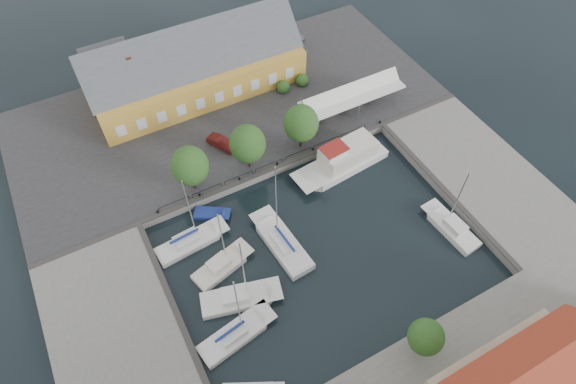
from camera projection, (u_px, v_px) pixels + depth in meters
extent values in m
plane|color=black|center=(314.00, 238.00, 52.71)|extent=(140.00, 140.00, 0.00)
cube|color=#2D2D30|center=(228.00, 109.00, 64.74)|extent=(56.00, 26.00, 1.00)
cube|color=slate|center=(121.00, 346.00, 44.82)|extent=(12.00, 24.00, 1.00)
cube|color=slate|center=(481.00, 175.00, 57.66)|extent=(12.00, 24.00, 1.00)
cube|color=#383533|center=(271.00, 169.00, 57.44)|extent=(56.00, 0.60, 0.12)
cube|color=#383533|center=(178.00, 317.00, 46.04)|extent=(0.60, 24.00, 0.12)
cube|color=#383533|center=(445.00, 190.00, 55.55)|extent=(0.60, 24.00, 0.12)
cylinder|color=black|center=(158.00, 212.00, 53.41)|extent=(0.24, 0.24, 0.40)
cylinder|color=black|center=(200.00, 195.00, 54.87)|extent=(0.24, 0.24, 0.40)
cylinder|color=black|center=(239.00, 179.00, 56.32)|extent=(0.24, 0.24, 0.40)
cylinder|color=black|center=(277.00, 164.00, 57.78)|extent=(0.24, 0.24, 0.40)
cylinder|color=black|center=(313.00, 149.00, 59.24)|extent=(0.24, 0.24, 0.40)
cylinder|color=black|center=(347.00, 136.00, 60.70)|extent=(0.24, 0.24, 0.40)
cylinder|color=black|center=(380.00, 122.00, 62.16)|extent=(0.24, 0.24, 0.40)
cube|color=gold|center=(197.00, 76.00, 64.69)|extent=(28.00, 10.00, 4.50)
cube|color=#474C51|center=(193.00, 54.00, 61.92)|extent=(28.56, 7.60, 7.60)
cube|color=gold|center=(113.00, 77.00, 65.40)|extent=(6.00, 6.00, 3.50)
cube|color=brown|center=(129.00, 61.00, 58.13)|extent=(0.60, 0.60, 1.20)
cube|color=white|center=(352.00, 95.00, 61.71)|extent=(14.00, 4.00, 0.25)
cylinder|color=silver|center=(319.00, 127.00, 60.05)|extent=(0.10, 0.10, 2.70)
cylinder|color=silver|center=(305.00, 109.00, 62.00)|extent=(0.10, 0.10, 2.70)
cylinder|color=silver|center=(359.00, 111.00, 61.80)|extent=(0.10, 0.10, 2.70)
cylinder|color=silver|center=(344.00, 95.00, 63.75)|extent=(0.10, 0.10, 2.70)
cylinder|color=silver|center=(397.00, 96.00, 63.55)|extent=(0.10, 0.10, 2.70)
cylinder|color=silver|center=(381.00, 81.00, 65.50)|extent=(0.10, 0.10, 2.70)
cylinder|color=black|center=(194.00, 182.00, 54.95)|extent=(0.30, 0.30, 2.10)
ellipsoid|color=#234819|center=(190.00, 166.00, 52.71)|extent=(4.20, 4.20, 4.83)
cylinder|color=black|center=(249.00, 160.00, 56.99)|extent=(0.30, 0.30, 2.10)
ellipsoid|color=#234819|center=(248.00, 144.00, 54.75)|extent=(4.20, 4.20, 4.83)
cylinder|color=black|center=(301.00, 140.00, 59.03)|extent=(0.30, 0.30, 2.10)
ellipsoid|color=#234819|center=(301.00, 123.00, 56.80)|extent=(4.20, 4.20, 4.83)
imported|color=#999DA0|center=(293.00, 41.00, 72.18)|extent=(4.55, 3.24, 1.44)
imported|color=#571414|center=(222.00, 143.00, 59.28)|extent=(3.10, 4.18, 1.32)
cube|color=white|center=(285.00, 248.00, 51.75)|extent=(3.37, 7.67, 1.50)
cube|color=white|center=(280.00, 238.00, 51.61)|extent=(3.37, 9.15, 0.08)
cube|color=white|center=(284.00, 241.00, 50.86)|extent=(2.13, 3.13, 0.90)
cylinder|color=silver|center=(276.00, 204.00, 47.51)|extent=(0.12, 0.12, 11.21)
cube|color=navy|center=(285.00, 238.00, 50.17)|extent=(0.51, 3.74, 0.22)
cube|color=white|center=(346.00, 164.00, 59.28)|extent=(10.39, 4.71, 1.80)
cube|color=white|center=(339.00, 163.00, 58.11)|extent=(12.39, 4.75, 0.08)
cube|color=silver|center=(348.00, 153.00, 57.70)|extent=(7.20, 3.85, 2.20)
cube|color=white|center=(334.00, 152.00, 55.82)|extent=(2.96, 2.33, 1.20)
cube|color=maroon|center=(334.00, 149.00, 55.31)|extent=(3.22, 2.47, 0.10)
cube|color=white|center=(453.00, 232.00, 53.15)|extent=(2.82, 6.12, 1.30)
cube|color=white|center=(450.00, 224.00, 52.99)|extent=(2.82, 7.31, 0.08)
cube|color=white|center=(455.00, 225.00, 52.32)|extent=(1.79, 2.50, 0.90)
cylinder|color=silver|center=(458.00, 199.00, 49.96)|extent=(0.12, 0.12, 8.33)
cube|color=white|center=(187.00, 246.00, 52.08)|extent=(6.80, 2.95, 1.30)
cube|color=white|center=(193.00, 239.00, 51.81)|extent=(8.11, 2.97, 0.08)
cube|color=white|center=(187.00, 239.00, 51.23)|extent=(2.78, 1.85, 0.90)
cylinder|color=silver|center=(190.00, 211.00, 48.20)|extent=(0.12, 0.12, 9.65)
cube|color=navy|center=(184.00, 236.00, 50.58)|extent=(3.31, 0.51, 0.22)
cube|color=silver|center=(219.00, 270.00, 50.27)|extent=(5.97, 3.78, 1.30)
cube|color=silver|center=(224.00, 263.00, 50.02)|extent=(7.02, 3.98, 0.08)
cube|color=silver|center=(219.00, 264.00, 49.42)|extent=(2.57, 2.16, 0.90)
cylinder|color=silver|center=(222.00, 239.00, 46.95)|extent=(0.12, 0.12, 8.30)
cube|color=white|center=(235.00, 301.00, 48.14)|extent=(7.08, 4.28, 1.30)
cube|color=white|center=(242.00, 296.00, 47.71)|extent=(8.33, 4.51, 0.08)
cube|color=white|center=(235.00, 295.00, 47.25)|extent=(3.02, 2.44, 0.90)
cylinder|color=silver|center=(244.00, 271.00, 43.94)|extent=(0.12, 0.12, 9.82)
cube|color=white|center=(232.00, 339.00, 45.72)|extent=(6.77, 3.53, 1.30)
cube|color=white|center=(238.00, 331.00, 45.48)|extent=(8.02, 3.65, 0.08)
cube|color=white|center=(232.00, 333.00, 44.87)|extent=(2.82, 2.09, 0.90)
cylinder|color=silver|center=(238.00, 307.00, 41.95)|extent=(0.12, 0.12, 9.47)
cube|color=navy|center=(230.00, 331.00, 44.22)|extent=(3.21, 0.77, 0.22)
cube|color=navy|center=(209.00, 215.00, 54.60)|extent=(3.73, 3.24, 0.80)
cube|color=navy|center=(212.00, 213.00, 54.23)|extent=(4.25, 3.56, 0.08)
cube|color=brown|center=(568.00, 361.00, 33.24)|extent=(0.60, 0.60, 0.80)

